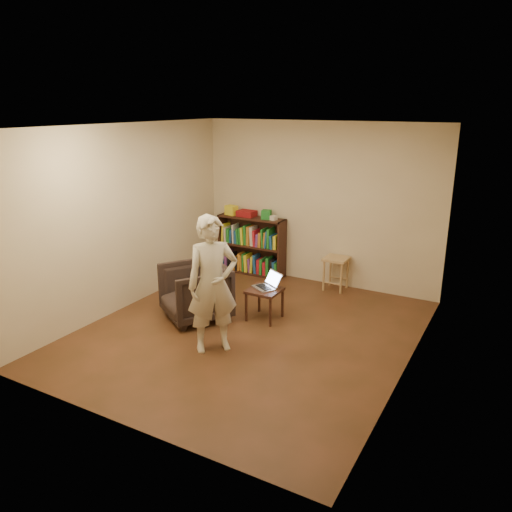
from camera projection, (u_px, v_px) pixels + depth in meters
The scene contains 15 objects.
floor at pixel (248, 332), 6.49m from camera, with size 4.50×4.50×0.00m, color #3F2914.
ceiling at pixel (247, 126), 5.72m from camera, with size 4.50×4.50×0.00m, color silver.
wall_back at pixel (318, 204), 7.98m from camera, with size 4.00×4.00×0.00m, color beige.
wall_left at pixel (125, 218), 7.03m from camera, with size 4.50×4.50×0.00m, color beige.
wall_right at pixel (415, 260), 5.17m from camera, with size 4.50×4.50×0.00m, color beige.
bookshelf at pixel (252, 249), 8.63m from camera, with size 1.20×0.30×1.00m.
box_yellow at pixel (231, 210), 8.61m from camera, with size 0.20×0.14×0.16m, color yellow.
red_cloth at pixel (247, 213), 8.49m from camera, with size 0.30×0.22×0.10m, color maroon.
box_green at pixel (266, 215), 8.30m from camera, with size 0.15×0.15×0.15m, color #217D2C.
box_white at pixel (274, 218), 8.22m from camera, with size 0.09×0.09×0.08m, color beige.
stool at pixel (336, 264), 7.86m from camera, with size 0.37×0.37×0.53m.
armchair at pixel (195, 292), 6.82m from camera, with size 0.81×0.84×0.76m, color #312420.
side_table at pixel (265, 294), 6.79m from camera, with size 0.42×0.42×0.43m.
laptop at pixel (268, 284), 6.82m from camera, with size 0.43×0.44×0.21m.
person at pixel (213, 285), 5.82m from camera, with size 0.60×0.40×1.65m, color beige.
Camera 1 is at (2.95, -5.11, 2.86)m, focal length 35.00 mm.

